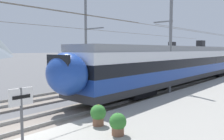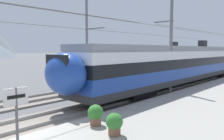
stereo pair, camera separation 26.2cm
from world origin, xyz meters
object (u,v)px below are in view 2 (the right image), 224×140
(train_near_platform, at_px, (183,63))
(catenary_mast_mid, at_px, (170,46))
(potted_plant_platform_edge, at_px, (96,114))
(potted_plant_by_shelter, at_px, (114,123))
(train_far_track, at_px, (157,61))
(catenary_mast_far_side, at_px, (88,42))
(platform_sign, at_px, (16,107))

(train_near_platform, height_order, catenary_mast_mid, catenary_mast_mid)
(catenary_mast_mid, bearing_deg, potted_plant_platform_edge, -169.46)
(train_near_platform, bearing_deg, catenary_mast_mid, -166.20)
(potted_plant_platform_edge, distance_m, potted_plant_by_shelter, 1.35)
(train_far_track, height_order, catenary_mast_far_side, catenary_mast_far_side)
(catenary_mast_mid, bearing_deg, train_near_platform, 13.80)
(catenary_mast_mid, bearing_deg, platform_sign, -170.31)
(catenary_mast_mid, distance_m, potted_plant_platform_edge, 10.09)
(train_far_track, bearing_deg, potted_plant_platform_edge, -156.39)
(catenary_mast_far_side, bearing_deg, potted_plant_by_shelter, -127.58)
(train_far_track, relative_size, catenary_mast_far_side, 0.57)
(catenary_mast_far_side, relative_size, potted_plant_by_shelter, 52.12)
(train_near_platform, distance_m, train_far_track, 5.45)
(train_near_platform, bearing_deg, potted_plant_platform_edge, -168.32)
(train_near_platform, height_order, train_far_track, same)
(platform_sign, relative_size, potted_plant_platform_edge, 2.38)
(train_near_platform, bearing_deg, catenary_mast_far_side, 134.02)
(train_far_track, relative_size, potted_plant_platform_edge, 28.29)
(train_far_track, xyz_separation_m, platform_sign, (-20.98, -8.09, -0.30))
(catenary_mast_far_side, bearing_deg, train_far_track, -12.19)
(train_far_track, bearing_deg, catenary_mast_mid, -143.62)
(train_far_track, distance_m, potted_plant_by_shelter, 19.91)
(train_near_platform, relative_size, train_far_track, 1.18)
(train_near_platform, relative_size, potted_plant_by_shelter, 35.05)
(platform_sign, xyz_separation_m, potted_plant_by_shelter, (3.24, -0.86, -1.07))
(platform_sign, distance_m, potted_plant_by_shelter, 3.52)
(potted_plant_by_shelter, bearing_deg, catenary_mast_far_side, 52.42)
(train_near_platform, height_order, potted_plant_platform_edge, train_near_platform)
(train_near_platform, relative_size, potted_plant_platform_edge, 33.36)
(train_far_track, xyz_separation_m, catenary_mast_mid, (-7.96, -5.86, 1.59))
(potted_plant_by_shelter, bearing_deg, potted_plant_platform_edge, 77.71)
(potted_plant_platform_edge, bearing_deg, train_far_track, 23.61)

